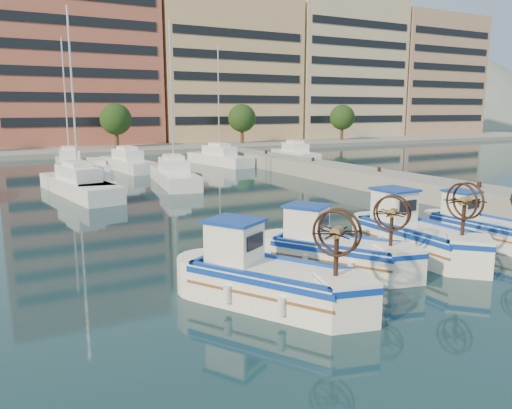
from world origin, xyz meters
name	(u,v)px	position (x,y,z in m)	size (l,w,h in m)	color
ground	(362,277)	(0.00, 0.00, 0.00)	(300.00, 300.00, 0.00)	#183C40
quay	(449,193)	(13.00, 8.00, 0.60)	(3.00, 60.00, 1.20)	gray
waterfront	(132,71)	(9.23, 65.04, 11.10)	(180.00, 40.00, 25.60)	gray
hill_east	(471,125)	(140.00, 110.00, 0.00)	(160.00, 160.00, 50.00)	slate
yacht_marina	(99,173)	(-3.14, 27.63, 0.53)	(40.13, 23.54, 11.50)	white
fishing_boat_a	(267,277)	(-3.83, -0.56, 0.80)	(3.94, 4.80, 2.92)	white
fishing_boat_b	(334,249)	(-0.38, 1.02, 0.76)	(3.75, 4.49, 2.74)	white
fishing_boat_c	(415,233)	(3.35, 1.09, 0.83)	(2.06, 4.84, 3.00)	white
fishing_boat_d	(480,226)	(7.05, 1.18, 0.71)	(2.02, 4.20, 2.57)	white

